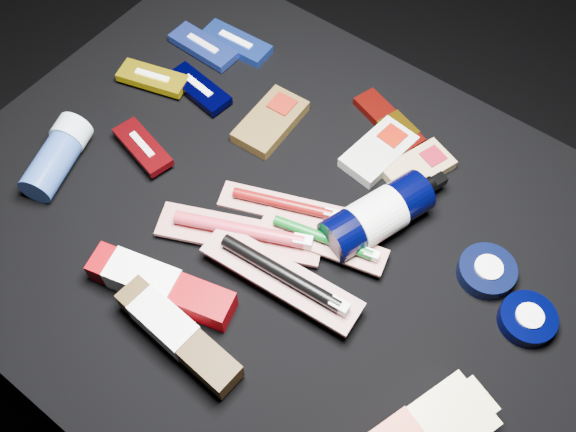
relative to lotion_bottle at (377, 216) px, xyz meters
The scene contains 21 objects.
ground 0.46m from the lotion_bottle, 146.19° to the right, with size 3.00×3.00×0.00m, color black.
cloth_table 0.27m from the lotion_bottle, 146.19° to the right, with size 0.98×0.78×0.40m, color black.
luna_bar_0 0.43m from the lotion_bottle, 157.48° to the left, with size 0.13×0.05×0.02m.
luna_bar_1 0.45m from the lotion_bottle, 164.44° to the left, with size 0.12×0.05×0.02m.
luna_bar_2 0.38m from the lotion_bottle, behind, with size 0.12×0.06×0.02m.
luna_bar_3 0.45m from the lotion_bottle, behind, with size 0.12×0.07×0.02m.
luna_bar_4 0.37m from the lotion_bottle, 163.91° to the right, with size 0.12×0.07×0.01m.
clif_bar_0 0.25m from the lotion_bottle, 164.88° to the left, with size 0.07×0.13×0.02m.
clif_bar_1 0.14m from the lotion_bottle, 119.35° to the left, with size 0.08×0.13×0.02m.
clif_bar_2 0.13m from the lotion_bottle, 90.42° to the left, with size 0.09×0.12×0.02m.
power_bar 0.19m from the lotion_bottle, 115.02° to the left, with size 0.14×0.08×0.02m.
lotion_bottle is the anchor object (origin of this frame).
cream_tin_upper 0.17m from the lotion_bottle, ahead, with size 0.08×0.08×0.02m.
cream_tin_lower 0.24m from the lotion_bottle, ahead, with size 0.08×0.08×0.02m.
deodorant_stick 0.49m from the lotion_bottle, 155.87° to the right, with size 0.09×0.14×0.06m.
toothbrush_pack_0 0.14m from the lotion_bottle, 156.70° to the right, with size 0.19×0.11×0.02m.
toothbrush_pack_1 0.19m from the lotion_bottle, 137.58° to the right, with size 0.24×0.15×0.03m.
toothbrush_pack_2 0.08m from the lotion_bottle, 118.96° to the right, with size 0.19×0.09×0.02m.
toothbrush_pack_3 0.16m from the lotion_bottle, 107.73° to the right, with size 0.24×0.07×0.03m.
toothpaste_carton_red 0.32m from the lotion_bottle, 124.91° to the right, with size 0.21×0.10×0.04m.
toothpaste_carton_green 0.32m from the lotion_bottle, 111.28° to the right, with size 0.19×0.06×0.04m.
Camera 1 is at (0.30, -0.37, 1.20)m, focal length 40.00 mm.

